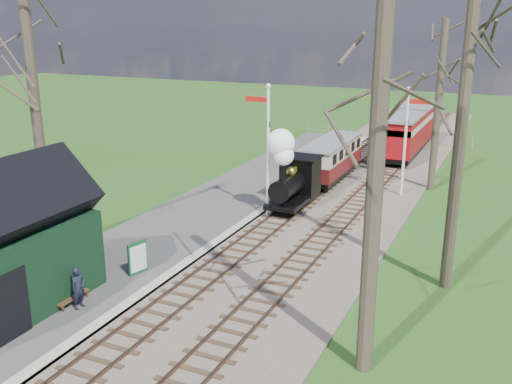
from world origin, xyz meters
TOP-DOWN VIEW (x-y plane):
  - distant_hills at (1.40, 64.38)m, footprint 114.40×48.00m
  - ballast_bed at (1.30, 22.00)m, footprint 8.00×60.00m
  - track_near at (0.00, 22.00)m, footprint 1.60×60.00m
  - track_far at (2.60, 22.00)m, footprint 1.60×60.00m
  - platform at (-3.50, 14.00)m, footprint 5.00×44.00m
  - coping_strip at (-1.20, 14.00)m, footprint 0.40×44.00m
  - semaphore_near at (-0.77, 16.00)m, footprint 1.22×0.24m
  - semaphore_far at (4.37, 22.00)m, footprint 1.22×0.24m
  - bare_trees at (1.33, 10.10)m, footprint 15.51×22.39m
  - fence_line at (0.30, 36.00)m, footprint 12.60×0.08m
  - locomotive at (-0.01, 17.35)m, footprint 1.62×3.78m
  - coach at (0.00, 23.41)m, footprint 1.89×6.47m
  - red_carriage_a at (2.60, 30.00)m, footprint 2.32×5.74m
  - red_carriage_b at (2.60, 35.50)m, footprint 2.32×5.74m
  - sign_board at (-2.22, 8.04)m, footprint 0.29×0.80m
  - bench at (-2.89, 5.29)m, footprint 0.39×1.31m
  - person at (-2.35, 5.16)m, footprint 0.36×0.52m

SIDE VIEW (x-z plane):
  - distant_hills at x=1.40m, z-range -27.22..-5.20m
  - ballast_bed at x=1.30m, z-range 0.00..0.10m
  - track_near at x=0.00m, z-range 0.02..0.17m
  - track_far at x=2.60m, z-range 0.02..0.17m
  - platform at x=-3.50m, z-range 0.00..0.20m
  - coping_strip at x=-1.20m, z-range 0.00..0.21m
  - fence_line at x=0.30m, z-range 0.05..1.05m
  - bench at x=-2.89m, z-range 0.18..0.92m
  - sign_board at x=-2.22m, z-range 0.20..1.38m
  - person at x=-2.35m, z-range 0.20..1.57m
  - coach at x=0.00m, z-range 0.39..2.38m
  - red_carriage_a at x=2.60m, z-range 0.44..2.88m
  - red_carriage_b at x=2.60m, z-range 0.44..2.88m
  - locomotive at x=-0.01m, z-range -0.14..3.91m
  - semaphore_far at x=4.37m, z-range 0.49..6.21m
  - semaphore_near at x=-0.77m, z-range 0.51..6.73m
  - bare_trees at x=1.33m, z-range -0.79..11.21m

